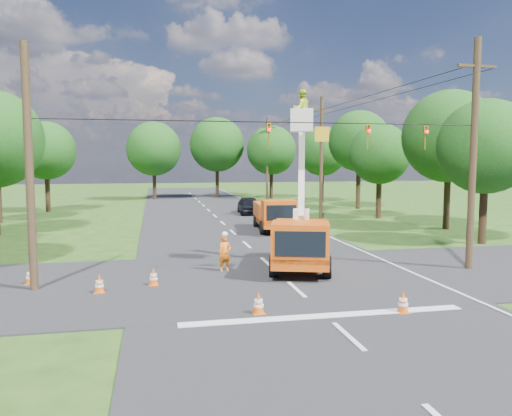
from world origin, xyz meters
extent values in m
plane|color=#214514|center=(0.00, 20.00, 0.00)|extent=(140.00, 140.00, 0.00)
cube|color=black|center=(0.00, 20.00, 0.00)|extent=(12.00, 100.00, 0.06)
cube|color=black|center=(0.00, 2.00, 0.00)|extent=(56.00, 10.00, 0.07)
cube|color=silver|center=(0.00, -3.20, 0.00)|extent=(9.00, 0.45, 0.02)
cube|color=silver|center=(5.60, 20.00, 0.00)|extent=(0.12, 90.00, 0.02)
cube|color=#D15B0E|center=(1.28, 3.77, 0.74)|extent=(4.00, 6.58, 0.46)
cube|color=#D15B0E|center=(0.63, 1.65, 1.55)|extent=(2.69, 2.35, 1.55)
cube|color=black|center=(0.37, 0.81, 1.60)|extent=(1.89, 0.64, 0.98)
cube|color=#D15B0E|center=(1.53, 4.55, 1.39)|extent=(3.44, 4.36, 1.03)
cylinder|color=black|center=(-0.33, 2.22, 0.47)|extent=(0.60, 1.00, 0.95)
cylinder|color=black|center=(1.74, 1.57, 0.47)|extent=(0.60, 1.00, 0.95)
cylinder|color=black|center=(0.83, 5.96, 0.47)|extent=(0.60, 1.00, 0.95)
cylinder|color=black|center=(2.90, 5.32, 0.47)|extent=(0.60, 1.00, 0.95)
cube|color=silver|center=(1.86, 5.64, 2.17)|extent=(0.97, 0.97, 0.57)
cube|color=silver|center=(1.70, 5.10, 4.43)|extent=(0.68, 1.40, 4.47)
cube|color=silver|center=(1.38, 4.06, 6.55)|extent=(1.23, 1.23, 0.98)
imported|color=#C6E526|center=(1.38, 4.06, 7.04)|extent=(0.90, 0.74, 1.71)
cube|color=#D15B0E|center=(2.95, 15.56, 0.72)|extent=(2.72, 6.15, 0.45)
cube|color=#D15B0E|center=(2.76, 13.42, 1.50)|extent=(2.34, 1.88, 1.50)
cube|color=black|center=(2.68, 12.58, 1.55)|extent=(1.89, 0.23, 0.95)
cube|color=#D15B0E|center=(3.02, 16.35, 1.35)|extent=(2.66, 3.88, 1.00)
cylinder|color=black|center=(1.74, 13.77, 0.46)|extent=(0.40, 0.94, 0.92)
cylinder|color=black|center=(3.83, 13.58, 0.46)|extent=(0.40, 0.94, 0.92)
cylinder|color=black|center=(2.08, 17.54, 0.46)|extent=(0.40, 0.94, 0.92)
cylinder|color=black|center=(4.16, 17.35, 0.46)|extent=(0.40, 0.94, 0.92)
imported|color=#FF5E15|center=(-2.14, 3.69, 0.80)|extent=(0.67, 0.53, 1.60)
imported|color=black|center=(3.24, 26.36, 0.78)|extent=(2.18, 4.70, 1.56)
cone|color=#DC570B|center=(-1.97, -2.53, 0.38)|extent=(0.36, 0.36, 0.70)
cube|color=#DC570B|center=(-1.97, -2.53, 0.04)|extent=(0.38, 0.38, 0.04)
cylinder|color=white|center=(-1.97, -2.53, 0.44)|extent=(0.26, 0.26, 0.09)
cylinder|color=white|center=(-1.97, -2.53, 0.29)|extent=(0.31, 0.31, 0.09)
cone|color=#DC570B|center=(2.51, -3.32, 0.38)|extent=(0.36, 0.36, 0.70)
cube|color=#DC570B|center=(2.51, -3.32, 0.04)|extent=(0.38, 0.38, 0.04)
cylinder|color=white|center=(2.51, -3.32, 0.44)|extent=(0.26, 0.26, 0.09)
cylinder|color=white|center=(2.51, -3.32, 0.29)|extent=(0.31, 0.31, 0.09)
cone|color=#DC570B|center=(2.24, 8.71, 0.38)|extent=(0.36, 0.36, 0.70)
cube|color=#DC570B|center=(2.24, 8.71, 0.04)|extent=(0.38, 0.38, 0.04)
cylinder|color=white|center=(2.24, 8.71, 0.44)|extent=(0.26, 0.26, 0.09)
cylinder|color=white|center=(2.24, 8.71, 0.29)|extent=(0.31, 0.31, 0.09)
cone|color=#DC570B|center=(2.13, 10.38, 0.38)|extent=(0.36, 0.36, 0.70)
cube|color=#DC570B|center=(2.13, 10.38, 0.04)|extent=(0.38, 0.38, 0.04)
cylinder|color=white|center=(2.13, 10.38, 0.44)|extent=(0.26, 0.26, 0.09)
cylinder|color=white|center=(2.13, 10.38, 0.29)|extent=(0.31, 0.31, 0.09)
cone|color=#DC570B|center=(-5.17, 1.75, 0.38)|extent=(0.36, 0.36, 0.70)
cube|color=#DC570B|center=(-5.17, 1.75, 0.04)|extent=(0.38, 0.38, 0.04)
cylinder|color=white|center=(-5.17, 1.75, 0.44)|extent=(0.26, 0.26, 0.09)
cylinder|color=white|center=(-5.17, 1.75, 0.29)|extent=(0.31, 0.31, 0.09)
cone|color=#DC570B|center=(-7.09, 1.04, 0.38)|extent=(0.36, 0.36, 0.70)
cube|color=#DC570B|center=(-7.09, 1.04, 0.04)|extent=(0.38, 0.38, 0.04)
cylinder|color=white|center=(-7.09, 1.04, 0.44)|extent=(0.26, 0.26, 0.09)
cylinder|color=white|center=(-7.09, 1.04, 0.29)|extent=(0.31, 0.31, 0.09)
cone|color=#DC570B|center=(-9.84, 2.92, 0.38)|extent=(0.36, 0.36, 0.70)
cube|color=#DC570B|center=(-9.84, 2.92, 0.04)|extent=(0.38, 0.38, 0.04)
cylinder|color=white|center=(-9.84, 2.92, 0.44)|extent=(0.26, 0.26, 0.09)
cylinder|color=white|center=(-9.84, 2.92, 0.29)|extent=(0.31, 0.31, 0.09)
cone|color=#DC570B|center=(3.20, 16.93, 0.38)|extent=(0.36, 0.36, 0.70)
cube|color=#DC570B|center=(3.20, 16.93, 0.04)|extent=(0.38, 0.38, 0.04)
cylinder|color=white|center=(3.20, 16.93, 0.44)|extent=(0.26, 0.26, 0.09)
cylinder|color=white|center=(3.20, 16.93, 0.29)|extent=(0.31, 0.31, 0.09)
cylinder|color=#4C3823|center=(8.50, 2.00, 5.00)|extent=(0.30, 0.30, 10.00)
cube|color=#4C3823|center=(8.50, 2.00, 8.80)|extent=(1.80, 0.12, 0.12)
cylinder|color=#4C3823|center=(8.50, 22.00, 5.00)|extent=(0.30, 0.30, 10.00)
cube|color=#4C3823|center=(8.50, 22.00, 8.80)|extent=(1.80, 0.12, 0.12)
cylinder|color=#4C3823|center=(8.50, 42.00, 5.00)|extent=(0.30, 0.30, 10.00)
cube|color=#4C3823|center=(8.50, 42.00, 8.80)|extent=(1.80, 0.12, 0.12)
cylinder|color=#4C3823|center=(-9.50, 2.00, 4.50)|extent=(0.30, 0.30, 9.00)
cylinder|color=black|center=(-0.50, 2.00, 6.30)|extent=(18.00, 0.04, 0.04)
cube|color=#C49317|center=(1.60, 2.00, 5.85)|extent=(0.60, 0.05, 0.60)
imported|color=#C49317|center=(-0.60, 2.00, 5.75)|extent=(0.16, 0.20, 1.00)
sphere|color=#FF0C0C|center=(-0.60, 1.88, 6.00)|extent=(0.14, 0.14, 0.14)
imported|color=#C49317|center=(3.60, 2.00, 5.75)|extent=(0.16, 0.20, 1.00)
sphere|color=#FF0C0C|center=(3.60, 1.88, 6.00)|extent=(0.14, 0.14, 0.14)
imported|color=#C49317|center=(6.20, 2.00, 5.75)|extent=(0.16, 0.20, 1.00)
sphere|color=#FF0C0C|center=(6.20, 1.88, 6.00)|extent=(0.14, 0.14, 0.14)
cylinder|color=#382616|center=(-14.80, 32.00, 2.02)|extent=(0.44, 0.44, 4.05)
sphere|color=#174011|center=(-14.80, 32.00, 5.70)|extent=(5.40, 5.40, 5.40)
cylinder|color=#382616|center=(13.50, 8.00, 1.98)|extent=(0.44, 0.44, 3.96)
sphere|color=#174011|center=(13.50, 8.00, 5.58)|extent=(5.40, 5.40, 5.40)
cylinder|color=#382616|center=(15.00, 14.00, 2.29)|extent=(0.44, 0.44, 4.58)
sphere|color=#174011|center=(15.00, 14.00, 6.45)|extent=(6.40, 6.40, 6.40)
cylinder|color=#382616|center=(13.20, 21.00, 1.89)|extent=(0.44, 0.44, 3.78)
sphere|color=#174011|center=(13.20, 21.00, 5.33)|extent=(5.00, 5.00, 5.00)
cylinder|color=#382616|center=(14.80, 29.00, 2.38)|extent=(0.44, 0.44, 4.75)
sphere|color=#174011|center=(14.80, 29.00, 6.70)|extent=(6.00, 6.00, 6.00)
cylinder|color=#382616|center=(13.80, 37.00, 2.07)|extent=(0.44, 0.44, 4.14)
sphere|color=#174011|center=(13.80, 37.00, 5.83)|extent=(5.60, 5.60, 5.60)
cylinder|color=#382616|center=(-5.00, 45.00, 2.20)|extent=(0.44, 0.44, 4.40)
sphere|color=#174011|center=(-5.00, 45.00, 6.20)|extent=(6.60, 6.60, 6.60)
cylinder|color=#382616|center=(3.00, 47.00, 2.42)|extent=(0.44, 0.44, 4.84)
sphere|color=#174011|center=(3.00, 47.00, 6.82)|extent=(7.00, 7.00, 7.00)
cylinder|color=#382616|center=(9.50, 44.00, 2.16)|extent=(0.44, 0.44, 4.31)
sphere|color=#174011|center=(9.50, 44.00, 6.08)|extent=(6.20, 6.20, 6.20)
camera|label=1|loc=(-5.10, -17.36, 4.80)|focal=35.00mm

